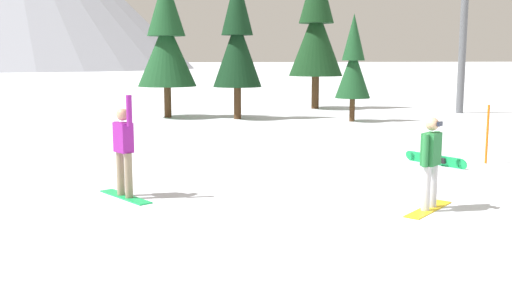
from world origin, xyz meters
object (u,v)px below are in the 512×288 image
at_px(snowboarder_midground, 124,149).
at_px(pine_tree_leaning, 166,39).
at_px(snowboarder_foreground, 431,162).
at_px(pine_tree_slender, 237,39).
at_px(trail_marker_pole, 487,134).
at_px(pine_tree_twin, 316,27).
at_px(pine_tree_short, 353,63).
at_px(loose_snowboard_near_right, 435,160).

bearing_deg(snowboarder_midground, pine_tree_leaning, 79.58).
bearing_deg(snowboarder_foreground, pine_tree_slender, 87.92).
height_order(trail_marker_pole, pine_tree_twin, pine_tree_twin).
relative_size(snowboarder_foreground, pine_tree_short, 0.37).
bearing_deg(snowboarder_foreground, pine_tree_short, 70.17).
xyz_separation_m(loose_snowboard_near_right, pine_tree_short, (2.50, 10.34, 2.38)).
relative_size(loose_snowboard_near_right, pine_tree_short, 0.38).
bearing_deg(snowboarder_foreground, pine_tree_leaning, 97.36).
distance_m(pine_tree_slender, pine_tree_short, 5.26).
relative_size(snowboarder_foreground, loose_snowboard_near_right, 0.95).
distance_m(loose_snowboard_near_right, pine_tree_slender, 13.37).
bearing_deg(pine_tree_leaning, snowboarder_foreground, -82.64).
distance_m(snowboarder_foreground, pine_tree_short, 15.29).
height_order(snowboarder_foreground, snowboarder_midground, snowboarder_midground).
bearing_deg(pine_tree_short, loose_snowboard_near_right, -103.59).
bearing_deg(snowboarder_midground, pine_tree_short, 48.59).
distance_m(snowboarder_foreground, pine_tree_leaning, 18.59).
xyz_separation_m(snowboarder_midground, pine_tree_leaning, (2.90, 15.74, 2.62)).
height_order(snowboarder_midground, pine_tree_twin, pine_tree_twin).
height_order(snowboarder_midground, pine_tree_short, pine_tree_short).
relative_size(trail_marker_pole, pine_tree_leaning, 0.23).
bearing_deg(pine_tree_short, pine_tree_leaning, 152.30).
bearing_deg(pine_tree_slender, snowboarder_midground, -112.40).
relative_size(pine_tree_slender, pine_tree_leaning, 1.00).
bearing_deg(pine_tree_twin, pine_tree_short, -97.65).
xyz_separation_m(pine_tree_slender, pine_tree_short, (4.55, -2.41, -1.07)).
xyz_separation_m(snowboarder_midground, loose_snowboard_near_right, (7.91, 1.46, -0.82)).
relative_size(snowboarder_foreground, pine_tree_slender, 0.26).
bearing_deg(pine_tree_twin, pine_tree_slender, -142.17).
distance_m(snowboarder_foreground, loose_snowboard_near_right, 4.82).
xyz_separation_m(snowboarder_foreground, pine_tree_short, (5.16, 14.30, 1.63)).
relative_size(snowboarder_foreground, trail_marker_pole, 1.10).
relative_size(pine_tree_twin, pine_tree_leaning, 1.23).
distance_m(snowboarder_midground, pine_tree_slender, 15.59).
bearing_deg(pine_tree_twin, trail_marker_pole, -96.52).
relative_size(pine_tree_leaning, pine_tree_short, 1.42).
xyz_separation_m(loose_snowboard_near_right, pine_tree_slender, (-2.05, 12.75, 3.45)).
relative_size(snowboarder_foreground, snowboarder_midground, 0.83).
relative_size(pine_tree_twin, pine_tree_short, 1.74).
height_order(snowboarder_foreground, pine_tree_leaning, pine_tree_leaning).
bearing_deg(pine_tree_leaning, snowboarder_midground, -100.42).
bearing_deg(trail_marker_pole, loose_snowboard_near_right, 174.34).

